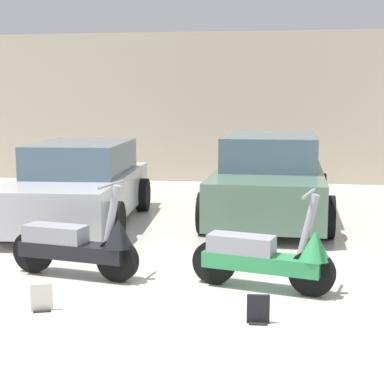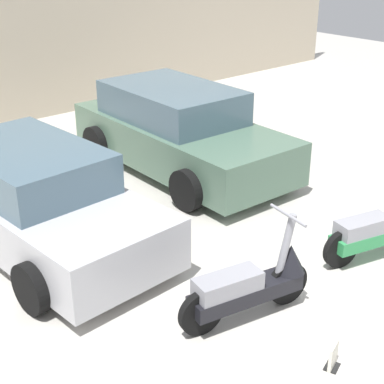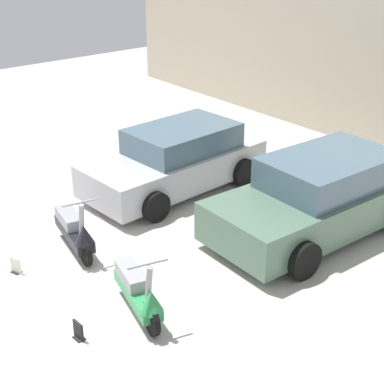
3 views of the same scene
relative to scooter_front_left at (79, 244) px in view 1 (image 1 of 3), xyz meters
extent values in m
plane|color=beige|center=(1.04, -1.02, -0.38)|extent=(28.00, 28.00, 0.00)
cube|color=beige|center=(1.04, 7.74, 1.35)|extent=(19.60, 0.12, 3.47)
cylinder|color=black|center=(0.45, -0.09, -0.14)|extent=(0.48, 0.17, 0.48)
cylinder|color=black|center=(-0.59, 0.12, -0.14)|extent=(0.48, 0.17, 0.48)
cube|color=black|center=(-0.07, 0.01, -0.08)|extent=(1.28, 0.53, 0.17)
cube|color=gray|center=(-0.29, 0.06, 0.09)|extent=(0.74, 0.41, 0.19)
cylinder|color=gray|center=(0.40, -0.08, 0.34)|extent=(0.23, 0.12, 0.68)
cylinder|color=gray|center=(0.40, -0.08, 0.68)|extent=(0.14, 0.55, 0.03)
cone|color=black|center=(0.47, -0.09, 0.16)|extent=(0.38, 0.38, 0.31)
cylinder|color=black|center=(2.50, -0.29, -0.15)|extent=(0.47, 0.20, 0.47)
cylinder|color=black|center=(1.49, -0.03, -0.15)|extent=(0.47, 0.20, 0.47)
cube|color=#2D8C4C|center=(1.99, -0.16, -0.09)|extent=(1.25, 0.58, 0.16)
cube|color=gray|center=(1.78, -0.10, 0.09)|extent=(0.73, 0.44, 0.18)
cylinder|color=gray|center=(2.44, -0.27, 0.32)|extent=(0.23, 0.13, 0.66)
cylinder|color=gray|center=(2.44, -0.27, 0.66)|extent=(0.17, 0.53, 0.03)
cone|color=#2D8C4C|center=(2.51, -0.29, 0.15)|extent=(0.38, 0.38, 0.31)
cube|color=#B7B7BC|center=(-0.90, 2.73, 0.09)|extent=(1.76, 3.81, 0.62)
cube|color=slate|center=(-0.91, 2.96, 0.64)|extent=(1.48, 2.16, 0.49)
cylinder|color=black|center=(-0.03, 1.62, -0.10)|extent=(0.23, 0.58, 0.57)
cylinder|color=black|center=(-1.64, 1.53, -0.10)|extent=(0.23, 0.58, 0.57)
cylinder|color=black|center=(-0.16, 3.93, -0.10)|extent=(0.23, 0.58, 0.57)
cylinder|color=black|center=(-1.77, 3.85, -0.10)|extent=(0.23, 0.58, 0.57)
cube|color=#51705B|center=(2.05, 3.53, 0.12)|extent=(1.82, 4.06, 0.67)
cube|color=slate|center=(2.06, 3.77, 0.72)|extent=(1.55, 2.30, 0.52)
cylinder|color=black|center=(2.87, 2.26, -0.08)|extent=(0.23, 0.62, 0.61)
cylinder|color=black|center=(1.14, 2.32, -0.08)|extent=(0.23, 0.62, 0.61)
cylinder|color=black|center=(2.96, 4.74, -0.08)|extent=(0.23, 0.62, 0.61)
cylinder|color=black|center=(1.23, 4.80, -0.08)|extent=(0.23, 0.62, 0.61)
cube|color=black|center=(-0.02, -1.05, -0.37)|extent=(0.19, 0.17, 0.01)
cube|color=silver|center=(-0.02, -1.05, -0.25)|extent=(0.20, 0.09, 0.26)
cube|color=black|center=(1.98, -1.09, -0.37)|extent=(0.17, 0.13, 0.01)
cube|color=black|center=(1.98, -1.09, -0.25)|extent=(0.20, 0.04, 0.26)
camera|label=1|loc=(2.07, -6.04, 1.57)|focal=55.00mm
camera|label=2|loc=(-3.77, -3.40, 3.30)|focal=55.00mm
camera|label=3|loc=(7.64, -3.83, 4.60)|focal=55.00mm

